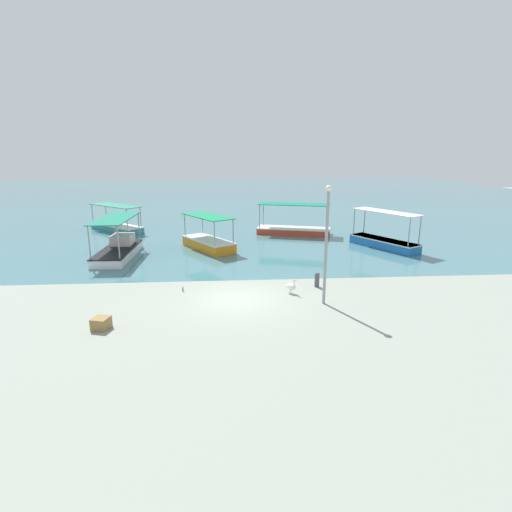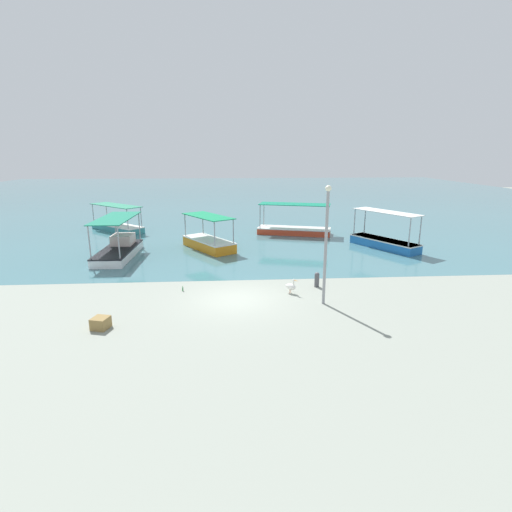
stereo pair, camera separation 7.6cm
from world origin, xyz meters
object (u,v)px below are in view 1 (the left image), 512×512
fishing_boat_near_right (117,226)px  fishing_boat_center (294,228)px  lamp_post (326,239)px  glass_bottle (183,289)px  fishing_boat_far_left (119,248)px  cargo_crate (101,323)px  fishing_boat_far_right (208,242)px  mooring_bollard (317,279)px  pelican (291,286)px  fishing_boat_near_left (384,241)px

fishing_boat_near_right → fishing_boat_center: bearing=-9.1°
lamp_post → glass_bottle: 7.79m
fishing_boat_far_left → lamp_post: bearing=-38.9°
lamp_post → cargo_crate: 10.31m
fishing_boat_far_right → mooring_bollard: bearing=-55.6°
pelican → fishing_boat_near_right: bearing=127.0°
pelican → cargo_crate: (-8.34, -3.61, -0.14)m
fishing_boat_far_right → glass_bottle: 9.22m
cargo_crate → glass_bottle: (2.82, 4.33, -0.13)m
fishing_boat_far_left → glass_bottle: fishing_boat_far_left is taller
fishing_boat_far_left → cargo_crate: bearing=-79.0°
lamp_post → mooring_bollard: 3.63m
fishing_boat_near_right → pelican: bearing=-53.0°
fishing_boat_near_right → fishing_boat_far_right: bearing=-41.6°
fishing_boat_center → fishing_boat_far_left: 14.86m
fishing_boat_far_right → fishing_boat_center: fishing_boat_center is taller
cargo_crate → glass_bottle: cargo_crate is taller
fishing_boat_near_right → fishing_boat_far_left: 9.71m
fishing_boat_near_right → cargo_crate: bearing=-77.0°
mooring_bollard → fishing_boat_near_right: bearing=131.6°
pelican → mooring_bollard: size_ratio=1.00×
fishing_boat_far_left → fishing_boat_far_right: bearing=15.8°
fishing_boat_far_left → cargo_crate: (2.29, -11.78, -0.34)m
lamp_post → glass_bottle: bearing=162.1°
pelican → lamp_post: size_ratio=0.14×
fishing_boat_near_right → lamp_post: (14.54, -19.02, 2.66)m
fishing_boat_far_left → lamp_post: 15.58m
fishing_boat_near_right → lamp_post: 24.08m
fishing_boat_near_right → fishing_boat_far_left: size_ratio=0.92×
fishing_boat_far_left → glass_bottle: size_ratio=22.08×
cargo_crate → lamp_post: bearing=12.4°
fishing_boat_far_right → pelican: size_ratio=6.29×
fishing_boat_near_right → fishing_boat_near_left: (21.65, -8.22, 0.06)m
lamp_post → cargo_crate: lamp_post is taller
fishing_boat_center → cargo_crate: bearing=-120.4°
fishing_boat_center → fishing_boat_far_left: fishing_boat_far_left is taller
fishing_boat_near_right → glass_bottle: 18.49m
fishing_boat_far_left → pelican: bearing=-37.5°
fishing_boat_near_left → pelican: fishing_boat_near_left is taller
fishing_boat_near_right → fishing_boat_far_left: fishing_boat_far_left is taller
fishing_boat_near_right → mooring_bollard: fishing_boat_near_right is taller
lamp_post → fishing_boat_near_left: bearing=56.6°
pelican → glass_bottle: 5.57m
fishing_boat_center → cargo_crate: fishing_boat_center is taller
fishing_boat_center → pelican: fishing_boat_center is taller
fishing_boat_far_right → fishing_boat_far_left: fishing_boat_far_left is taller
fishing_boat_far_right → lamp_post: (5.92, -11.37, 2.60)m
cargo_crate → fishing_boat_near_right: bearing=103.0°
fishing_boat_near_right → glass_bottle: (7.70, -16.81, -0.37)m
fishing_boat_near_left → fishing_boat_far_left: fishing_boat_near_left is taller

